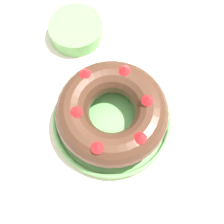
% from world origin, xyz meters
% --- Properties ---
extents(ground_plane, '(8.00, 8.00, 0.00)m').
position_xyz_m(ground_plane, '(0.00, 0.00, 0.00)').
color(ground_plane, brown).
extents(dining_table, '(1.34, 1.25, 0.76)m').
position_xyz_m(dining_table, '(0.00, 0.00, 0.68)').
color(dining_table, beige).
rests_on(dining_table, ground_plane).
extents(serving_dish, '(0.32, 0.32, 0.03)m').
position_xyz_m(serving_dish, '(0.00, 0.02, 0.77)').
color(serving_dish, '#6BB760').
rests_on(serving_dish, dining_table).
extents(bundt_cake, '(0.29, 0.29, 0.10)m').
position_xyz_m(bundt_cake, '(0.00, 0.02, 0.83)').
color(bundt_cake, '#4C2D1E').
rests_on(bundt_cake, serving_dish).
extents(fork, '(0.02, 0.20, 0.01)m').
position_xyz_m(fork, '(-0.24, 0.03, 0.76)').
color(fork, white).
rests_on(fork, dining_table).
extents(serving_knife, '(0.02, 0.22, 0.01)m').
position_xyz_m(serving_knife, '(-0.27, 0.00, 0.76)').
color(serving_knife, white).
rests_on(serving_knife, dining_table).
extents(cake_knife, '(0.02, 0.18, 0.01)m').
position_xyz_m(cake_knife, '(-0.20, 0.00, 0.76)').
color(cake_knife, white).
rests_on(cake_knife, dining_table).
extents(side_bowl, '(0.16, 0.16, 0.05)m').
position_xyz_m(side_bowl, '(-0.07, 0.32, 0.78)').
color(side_bowl, '#6BB760').
rests_on(side_bowl, dining_table).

